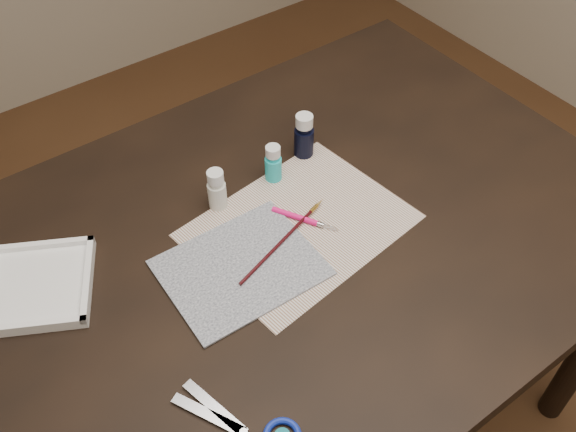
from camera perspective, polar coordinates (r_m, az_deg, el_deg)
ground at (r=1.80m, az=-0.00°, el=-17.78°), size 3.50×3.50×0.02m
table at (r=1.46m, az=-0.00°, el=-11.39°), size 1.30×0.90×0.75m
paper at (r=1.17m, az=1.02°, el=-0.87°), size 0.41×0.33×0.00m
canvas at (r=1.11m, az=-4.23°, el=-4.60°), size 0.27×0.22×0.00m
paint_bottle_white at (r=1.19m, az=-6.36°, el=2.38°), size 0.04×0.04×0.09m
paint_bottle_cyan at (r=1.24m, az=-1.33°, el=4.72°), size 0.04×0.04×0.08m
paint_bottle_navy at (r=1.29m, az=1.43°, el=7.17°), size 0.05×0.05×0.10m
paintbrush at (r=1.14m, az=-0.36°, el=-2.06°), size 0.24×0.08×0.01m
craft_knife at (r=1.18m, az=1.58°, el=-0.33°), size 0.08×0.12×0.01m
scissors at (r=0.96m, az=-5.23°, el=-18.41°), size 0.20×0.24×0.01m
palette_tray at (r=1.16m, az=-21.44°, el=-5.74°), size 0.24×0.24×0.02m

